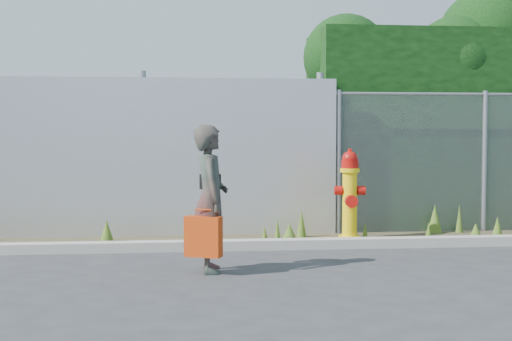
{
  "coord_description": "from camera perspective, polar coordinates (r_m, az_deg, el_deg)",
  "views": [
    {
      "loc": [
        -1.18,
        -6.89,
        1.44
      ],
      "look_at": [
        -0.3,
        1.4,
        1.0
      ],
      "focal_mm": 50.0,
      "sensor_mm": 36.0,
      "label": 1
    }
  ],
  "objects": [
    {
      "name": "ground",
      "position": [
        7.14,
        3.63,
        -8.62
      ],
      "size": [
        80.0,
        80.0,
        0.0
      ],
      "primitive_type": "plane",
      "color": "#333335",
      "rests_on": "ground"
    },
    {
      "name": "curb",
      "position": [
        8.88,
        1.66,
        -5.92
      ],
      "size": [
        16.0,
        0.22,
        0.12
      ],
      "primitive_type": "cube",
      "color": "#A49C94",
      "rests_on": "ground"
    },
    {
      "name": "weed_strip",
      "position": [
        9.51,
        -0.03,
        -5.09
      ],
      "size": [
        16.0,
        1.26,
        0.52
      ],
      "color": "#423926",
      "rests_on": "ground"
    },
    {
      "name": "corrugated_fence",
      "position": [
        10.12,
        -17.84,
        0.96
      ],
      "size": [
        8.5,
        0.21,
        2.3
      ],
      "color": "silver",
      "rests_on": "ground"
    },
    {
      "name": "fire_hydrant",
      "position": [
        9.59,
        7.52,
        -2.05
      ],
      "size": [
        0.41,
        0.37,
        1.23
      ],
      "rotation": [
        0.0,
        0.0,
        -0.11
      ],
      "color": "yellow",
      "rests_on": "ground"
    },
    {
      "name": "woman",
      "position": [
        7.38,
        -3.67,
        -2.26
      ],
      "size": [
        0.39,
        0.57,
        1.52
      ],
      "primitive_type": "imported",
      "rotation": [
        0.0,
        0.0,
        1.62
      ],
      "color": "#0D5647",
      "rests_on": "ground"
    },
    {
      "name": "red_tote_bag",
      "position": [
        7.25,
        -4.24,
        -5.29
      ],
      "size": [
        0.37,
        0.14,
        0.49
      ],
      "rotation": [
        0.0,
        0.0,
        -0.41
      ],
      "color": "red"
    },
    {
      "name": "black_shoulder_bag",
      "position": [
        7.55,
        -3.68,
        -0.89
      ],
      "size": [
        0.21,
        0.09,
        0.16
      ],
      "rotation": [
        0.0,
        0.0,
        0.31
      ],
      "color": "black"
    }
  ]
}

